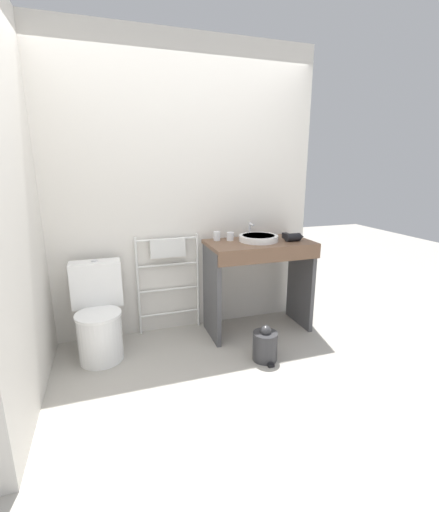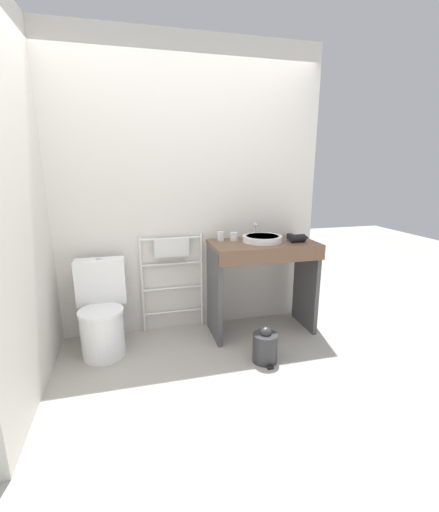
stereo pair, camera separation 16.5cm
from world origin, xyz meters
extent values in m
plane|color=#A8A399|center=(0.00, 0.00, 0.00)|extent=(12.00, 12.00, 0.00)
cube|color=silver|center=(0.00, 1.30, 1.34)|extent=(2.61, 0.12, 2.67)
cube|color=silver|center=(-1.25, 0.62, 1.34)|extent=(0.12, 1.85, 2.67)
cylinder|color=white|center=(-0.80, 0.84, 0.20)|extent=(0.35, 0.35, 0.39)
cylinder|color=white|center=(-0.80, 0.84, 0.40)|extent=(0.37, 0.37, 0.02)
cube|color=white|center=(-0.80, 1.08, 0.59)|extent=(0.42, 0.17, 0.39)
cylinder|color=silver|center=(-0.80, 1.08, 0.79)|extent=(0.05, 0.05, 0.01)
cylinder|color=white|center=(-0.44, 1.21, 0.48)|extent=(0.02, 0.02, 0.95)
cylinder|color=white|center=(0.13, 1.21, 0.48)|extent=(0.02, 0.02, 0.95)
cylinder|color=white|center=(-0.15, 1.21, 0.17)|extent=(0.58, 0.02, 0.02)
cylinder|color=white|center=(-0.15, 1.21, 0.42)|extent=(0.58, 0.02, 0.02)
cylinder|color=white|center=(-0.15, 1.21, 0.67)|extent=(0.58, 0.02, 0.02)
cylinder|color=white|center=(-0.15, 1.21, 0.91)|extent=(0.58, 0.02, 0.02)
cube|color=silver|center=(-0.15, 1.18, 0.84)|extent=(0.33, 0.04, 0.17)
cube|color=brown|center=(0.66, 0.94, 0.87)|extent=(0.97, 0.53, 0.03)
cube|color=brown|center=(0.66, 0.69, 0.81)|extent=(0.97, 0.02, 0.10)
cube|color=#4C4C4F|center=(0.20, 0.94, 0.43)|extent=(0.04, 0.45, 0.86)
cube|color=#4C4C4F|center=(1.13, 0.94, 0.43)|extent=(0.04, 0.45, 0.86)
cylinder|color=white|center=(0.66, 0.96, 0.92)|extent=(0.37, 0.37, 0.06)
cylinder|color=silver|center=(0.66, 0.96, 0.94)|extent=(0.30, 0.30, 0.01)
cylinder|color=silver|center=(0.66, 1.18, 0.96)|extent=(0.02, 0.02, 0.14)
cylinder|color=silver|center=(0.66, 1.13, 1.02)|extent=(0.02, 0.09, 0.02)
cylinder|color=white|center=(0.30, 1.11, 0.93)|extent=(0.07, 0.07, 0.08)
cylinder|color=white|center=(0.42, 1.07, 0.93)|extent=(0.07, 0.07, 0.08)
cylinder|color=black|center=(0.96, 0.85, 0.93)|extent=(0.13, 0.08, 0.08)
cone|color=black|center=(1.06, 0.85, 0.93)|extent=(0.05, 0.06, 0.06)
cube|color=black|center=(0.94, 0.93, 0.93)|extent=(0.05, 0.08, 0.05)
cylinder|color=#333335|center=(0.50, 0.41, 0.12)|extent=(0.20, 0.20, 0.24)
sphere|color=#333335|center=(0.50, 0.41, 0.26)|extent=(0.09, 0.09, 0.09)
cube|color=black|center=(0.50, 0.29, 0.01)|extent=(0.05, 0.04, 0.02)
camera|label=1|loc=(-0.66, -1.90, 1.56)|focal=24.00mm
camera|label=2|loc=(-0.50, -1.94, 1.56)|focal=24.00mm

